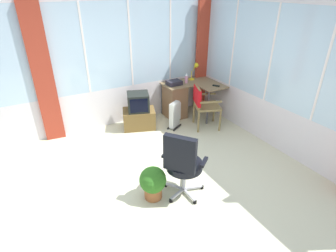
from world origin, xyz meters
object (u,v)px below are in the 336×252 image
at_px(spray_bottle, 186,78).
at_px(paper_tray, 174,83).
at_px(wooden_armchair, 202,102).
at_px(potted_plant, 153,182).
at_px(desk, 177,99).
at_px(office_chair, 183,162).
at_px(desk_lamp, 196,69).
at_px(tv_on_stand, 139,113).
at_px(space_heater, 175,115).
at_px(tv_remote, 216,86).

distance_m(spray_bottle, paper_tray, 0.30).
bearing_deg(paper_tray, spray_bottle, -3.85).
bearing_deg(wooden_armchair, potted_plant, -141.42).
bearing_deg(potted_plant, desk, 52.55).
height_order(paper_tray, office_chair, office_chair).
distance_m(desk_lamp, tv_on_stand, 1.64).
xyz_separation_m(space_heater, potted_plant, (-1.32, -1.68, -0.02)).
relative_size(desk, desk_lamp, 2.95).
xyz_separation_m(spray_bottle, potted_plant, (-1.84, -2.11, -0.59)).
relative_size(tv_remote, office_chair, 0.15).
relative_size(wooden_armchair, space_heater, 1.58).
relative_size(desk, potted_plant, 2.36).
height_order(wooden_armchair, office_chair, office_chair).
bearing_deg(desk, desk_lamp, 8.06).
xyz_separation_m(tv_remote, potted_plant, (-2.28, -1.63, -0.49)).
bearing_deg(desk_lamp, tv_on_stand, -173.11).
xyz_separation_m(office_chair, space_heater, (0.95, 1.84, -0.28)).
distance_m(desk, tv_on_stand, 0.98).
distance_m(spray_bottle, space_heater, 0.88).
xyz_separation_m(tv_on_stand, space_heater, (0.66, -0.35, -0.05)).
height_order(wooden_armchair, space_heater, wooden_armchair).
relative_size(tv_remote, space_heater, 0.27).
height_order(space_heater, potted_plant, space_heater).
bearing_deg(paper_tray, potted_plant, -126.00).
xyz_separation_m(desk_lamp, paper_tray, (-0.60, -0.07, -0.21)).
bearing_deg(tv_on_stand, desk_lamp, 6.89).
relative_size(paper_tray, office_chair, 0.30).
bearing_deg(spray_bottle, wooden_armchair, -94.39).
distance_m(space_heater, potted_plant, 2.14).
xyz_separation_m(desk, wooden_armchair, (0.16, -0.70, 0.16)).
bearing_deg(paper_tray, wooden_armchair, -71.20).
bearing_deg(tv_remote, wooden_armchair, 169.05).
xyz_separation_m(tv_on_stand, potted_plant, (-0.67, -2.03, -0.06)).
height_order(tv_remote, potted_plant, tv_remote).
xyz_separation_m(desk, tv_remote, (0.65, -0.50, 0.35)).
xyz_separation_m(wooden_armchair, space_heater, (-0.47, 0.25, -0.29)).
relative_size(tv_remote, paper_tray, 0.50).
distance_m(wooden_armchair, potted_plant, 2.31).
bearing_deg(paper_tray, desk_lamp, 6.88).
relative_size(desk, tv_on_stand, 1.53).
distance_m(office_chair, space_heater, 2.09).
height_order(office_chair, tv_on_stand, office_chair).
bearing_deg(tv_on_stand, wooden_armchair, -28.01).
distance_m(wooden_armchair, office_chair, 2.13).
distance_m(tv_remote, potted_plant, 2.85).
bearing_deg(office_chair, space_heater, 62.56).
bearing_deg(space_heater, desk_lamp, 32.38).
bearing_deg(paper_tray, space_heater, -116.79).
xyz_separation_m(wooden_armchair, potted_plant, (-1.79, -1.43, -0.30)).
relative_size(desk, paper_tray, 3.82).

